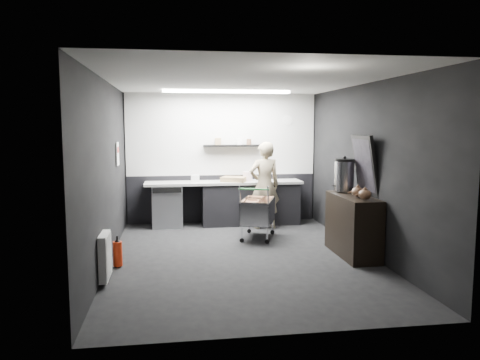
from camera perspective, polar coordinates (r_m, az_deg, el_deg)
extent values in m
plane|color=black|center=(7.38, 0.21, -9.37)|extent=(5.50, 5.50, 0.00)
plane|color=silver|center=(7.12, 0.22, 11.99)|extent=(5.50, 5.50, 0.00)
plane|color=black|center=(9.84, -2.20, 2.66)|extent=(5.50, 0.00, 5.50)
plane|color=black|center=(4.45, 5.56, -2.30)|extent=(5.50, 0.00, 5.50)
plane|color=black|center=(7.11, -15.94, 0.84)|extent=(0.00, 5.50, 5.50)
plane|color=black|center=(7.69, 15.12, 1.29)|extent=(0.00, 5.50, 5.50)
cube|color=silver|center=(9.80, -2.20, 5.57)|extent=(3.95, 0.02, 1.70)
cube|color=black|center=(9.92, -2.17, -2.25)|extent=(3.95, 0.02, 1.00)
cube|color=black|center=(9.72, -0.95, 4.21)|extent=(1.20, 0.22, 0.04)
cylinder|color=white|center=(10.04, 5.83, 7.28)|extent=(0.20, 0.03, 0.20)
cube|color=white|center=(8.38, -14.71, 3.11)|extent=(0.02, 0.30, 0.40)
cube|color=red|center=(8.37, -14.69, 3.58)|extent=(0.02, 0.22, 0.10)
cube|color=white|center=(6.40, -16.16, -8.91)|extent=(0.10, 0.50, 0.60)
cube|color=white|center=(8.95, -1.60, 10.72)|extent=(2.40, 0.20, 0.04)
cube|color=black|center=(9.71, 1.27, -2.90)|extent=(2.00, 0.56, 0.85)
cube|color=#ADADA9|center=(9.56, -1.97, -0.32)|extent=(3.20, 0.60, 0.05)
cube|color=#9EA0A5|center=(9.57, -8.83, -3.11)|extent=(0.60, 0.58, 0.85)
cube|color=black|center=(9.22, -8.88, -1.25)|extent=(0.56, 0.02, 0.10)
imported|color=beige|center=(9.24, 3.00, -0.66)|extent=(0.67, 0.48, 1.72)
cube|color=silver|center=(8.51, 2.18, -5.14)|extent=(0.77, 0.94, 0.02)
cube|color=silver|center=(8.43, 0.49, -3.82)|extent=(0.29, 0.77, 0.43)
cube|color=silver|center=(8.52, 3.87, -3.72)|extent=(0.29, 0.77, 0.43)
cube|color=silver|center=(8.09, 2.71, -4.28)|extent=(0.50, 0.20, 0.43)
cube|color=silver|center=(8.86, 1.71, -3.31)|extent=(0.50, 0.20, 0.43)
cylinder|color=silver|center=(8.15, 1.10, -6.64)|extent=(0.02, 0.02, 0.29)
cylinder|color=silver|center=(8.23, 4.19, -6.52)|extent=(0.02, 0.02, 0.29)
cylinder|color=silver|center=(8.86, 0.31, -5.55)|extent=(0.02, 0.02, 0.29)
cylinder|color=silver|center=(8.93, 3.16, -5.46)|extent=(0.02, 0.02, 0.29)
cylinder|color=green|center=(7.96, 2.81, -1.14)|extent=(0.51, 0.21, 0.03)
cube|color=brown|center=(8.55, 1.31, -3.78)|extent=(0.31, 0.35, 0.36)
cube|color=brown|center=(8.39, 3.23, -4.11)|extent=(0.29, 0.32, 0.33)
cylinder|color=black|center=(8.18, 1.10, -7.49)|extent=(0.08, 0.05, 0.08)
cylinder|color=black|center=(8.88, 0.31, -6.34)|extent=(0.08, 0.05, 0.08)
cylinder|color=black|center=(8.26, 4.18, -7.36)|extent=(0.08, 0.05, 0.08)
cylinder|color=black|center=(8.96, 3.15, -6.24)|extent=(0.08, 0.05, 0.08)
cube|color=black|center=(7.58, 13.59, -5.44)|extent=(0.47, 1.27, 0.95)
cylinder|color=silver|center=(7.85, 12.58, 0.46)|extent=(0.32, 0.32, 0.48)
cylinder|color=black|center=(7.83, 12.63, 2.38)|extent=(0.32, 0.32, 0.04)
sphere|color=black|center=(7.82, 12.64, 2.69)|extent=(0.05, 0.05, 0.05)
ellipsoid|color=brown|center=(7.34, 14.17, -1.42)|extent=(0.19, 0.19, 0.15)
ellipsoid|color=brown|center=(7.10, 14.98, -1.71)|extent=(0.19, 0.19, 0.15)
cube|color=black|center=(7.57, 15.02, 1.77)|extent=(0.21, 0.74, 0.94)
cube|color=black|center=(7.56, 14.84, 1.77)|extent=(0.15, 0.63, 0.81)
cylinder|color=red|center=(7.05, -14.69, -8.69)|extent=(0.13, 0.13, 0.36)
cone|color=black|center=(7.00, -14.74, -7.11)|extent=(0.09, 0.09, 0.05)
cylinder|color=black|center=(6.99, -14.74, -6.83)|extent=(0.03, 0.03, 0.05)
cube|color=olive|center=(9.53, -0.74, 0.10)|extent=(0.59, 0.52, 0.10)
cylinder|color=silver|center=(9.62, 0.93, 0.45)|extent=(0.19, 0.19, 0.19)
cube|color=white|center=(9.45, -5.48, 0.17)|extent=(0.16, 0.13, 0.14)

